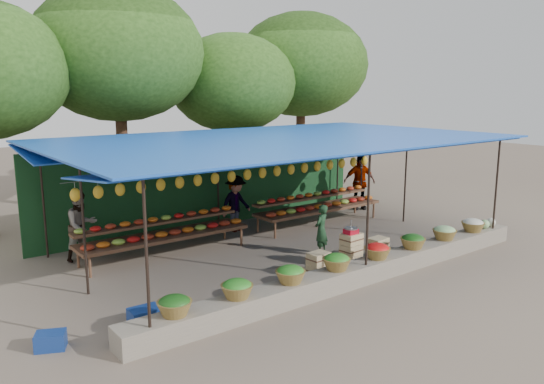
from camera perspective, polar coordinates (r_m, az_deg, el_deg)
ground at (r=13.38m, az=0.83°, el=-6.25°), size 60.00×60.00×0.00m
stone_curb at (r=11.40m, az=9.48°, el=-8.49°), size 10.60×0.55×0.40m
stall_canopy at (r=12.90m, az=0.67°, el=5.24°), size 10.80×6.60×2.82m
produce_baskets at (r=11.21m, az=9.19°, el=-6.85°), size 8.98×0.58×0.34m
netting_backdrop at (r=15.62m, az=-6.31°, el=0.92°), size 10.60×0.06×2.50m
tree_row at (r=18.20m, az=-10.06°, el=13.18°), size 16.51×5.50×7.12m
fruit_table_left at (r=13.06m, az=-11.55°, el=-4.15°), size 4.21×0.95×0.93m
fruit_table_right at (r=15.80m, az=4.98°, el=-1.32°), size 4.21×0.95×0.93m
crate_counter at (r=12.23m, az=8.41°, el=-6.53°), size 2.37×0.37×0.77m
weighing_scale at (r=12.09m, az=8.49°, el=-4.11°), size 0.30×0.30×0.32m
vendor_seated at (r=12.94m, az=5.32°, el=-4.05°), size 0.53×0.44×1.24m
customer_left at (r=13.20m, az=-19.81°, el=-3.44°), size 0.95×0.83×1.66m
customer_mid at (r=14.96m, az=-3.91°, el=-1.26°), size 1.12×0.78×1.59m
customer_right at (r=17.91m, az=9.37°, el=1.08°), size 1.16×0.90×1.84m
blue_crate_front at (r=9.55m, az=-13.52°, el=-12.92°), size 0.53×0.39×0.31m
blue_crate_back at (r=9.22m, az=-22.72°, el=-14.54°), size 0.54×0.48×0.27m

